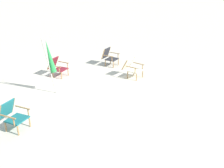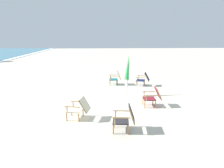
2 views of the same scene
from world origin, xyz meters
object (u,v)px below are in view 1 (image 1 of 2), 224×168
(beach_chair_mid_center, at_px, (132,67))
(beach_chair_far_center, at_px, (57,66))
(beach_chair_back_right, at_px, (12,114))
(umbrella_furled_green, at_px, (50,57))
(beach_chair_front_left, at_px, (109,56))

(beach_chair_mid_center, distance_m, beach_chair_far_center, 3.13)
(beach_chair_mid_center, relative_size, beach_chair_back_right, 1.07)
(beach_chair_mid_center, xyz_separation_m, beach_chair_back_right, (5.04, -1.66, 0.01))
(beach_chair_far_center, distance_m, umbrella_furled_green, 1.99)
(beach_chair_mid_center, distance_m, umbrella_furled_green, 3.51)
(beach_chair_back_right, bearing_deg, beach_chair_far_center, -162.15)
(beach_chair_back_right, relative_size, beach_chair_front_left, 0.99)
(beach_chair_back_right, distance_m, umbrella_furled_green, 2.55)
(beach_chair_far_center, bearing_deg, umbrella_furled_green, 29.74)
(beach_chair_back_right, xyz_separation_m, umbrella_furled_green, (-2.34, -0.38, 0.95))
(beach_chair_back_right, height_order, umbrella_furled_green, umbrella_furled_green)
(beach_chair_front_left, distance_m, umbrella_furled_green, 3.84)
(beach_chair_front_left, relative_size, umbrella_furled_green, 0.39)
(beach_chair_far_center, xyz_separation_m, beach_chair_back_right, (3.86, 1.24, 0.00))
(beach_chair_far_center, height_order, umbrella_furled_green, umbrella_furled_green)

